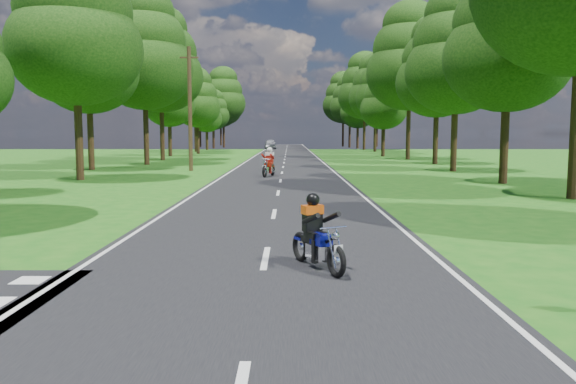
{
  "coord_description": "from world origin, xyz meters",
  "views": [
    {
      "loc": [
        0.47,
        -8.71,
        2.42
      ],
      "look_at": [
        0.43,
        4.0,
        1.1
      ],
      "focal_mm": 35.0,
      "sensor_mm": 36.0,
      "label": 1
    }
  ],
  "objects": [
    {
      "name": "main_road",
      "position": [
        0.0,
        50.0,
        0.01
      ],
      "size": [
        7.0,
        140.0,
        0.02
      ],
      "primitive_type": "cube",
      "color": "black",
      "rests_on": "ground"
    },
    {
      "name": "distant_car",
      "position": [
        -2.6,
        81.16,
        0.79
      ],
      "size": [
        2.13,
        4.64,
        1.54
      ],
      "primitive_type": "imported",
      "rotation": [
        0.0,
        0.0,
        0.07
      ],
      "color": "#ACAEB3",
      "rests_on": "main_road"
    },
    {
      "name": "rider_near_blue",
      "position": [
        0.96,
        1.12,
        0.7
      ],
      "size": [
        1.18,
        1.7,
        1.35
      ],
      "primitive_type": null,
      "rotation": [
        0.0,
        0.0,
        0.44
      ],
      "color": "navy",
      "rests_on": "main_road"
    },
    {
      "name": "road_markings",
      "position": [
        -0.14,
        48.13,
        0.02
      ],
      "size": [
        7.4,
        140.0,
        0.01
      ],
      "color": "silver",
      "rests_on": "main_road"
    },
    {
      "name": "treeline",
      "position": [
        1.43,
        60.06,
        8.25
      ],
      "size": [
        40.0,
        115.35,
        14.78
      ],
      "color": "black",
      "rests_on": "ground"
    },
    {
      "name": "ground",
      "position": [
        0.0,
        0.0,
        0.0
      ],
      "size": [
        160.0,
        160.0,
        0.0
      ],
      "primitive_type": "plane",
      "color": "#185814",
      "rests_on": "ground"
    },
    {
      "name": "telegraph_pole",
      "position": [
        -6.0,
        28.0,
        4.07
      ],
      "size": [
        1.2,
        0.26,
        8.0
      ],
      "color": "#382616",
      "rests_on": "ground"
    },
    {
      "name": "rider_far_red",
      "position": [
        -0.72,
        23.03,
        0.84
      ],
      "size": [
        1.1,
        2.07,
        1.64
      ],
      "primitive_type": null,
      "rotation": [
        0.0,
        0.0,
        -0.24
      ],
      "color": "#A61F0C",
      "rests_on": "main_road"
    }
  ]
}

